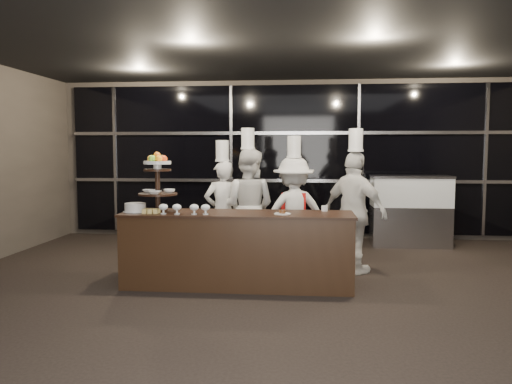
# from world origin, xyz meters

# --- Properties ---
(room) EXTENTS (10.00, 10.00, 10.00)m
(room) POSITION_xyz_m (0.00, 0.00, 1.50)
(room) COLOR black
(room) RESTS_ON ground
(window_wall) EXTENTS (8.60, 0.10, 2.80)m
(window_wall) POSITION_xyz_m (0.00, 4.94, 1.50)
(window_wall) COLOR black
(window_wall) RESTS_ON ground
(buffet_counter) EXTENTS (2.84, 0.74, 0.92)m
(buffet_counter) POSITION_xyz_m (-0.63, 1.46, 0.47)
(buffet_counter) COLOR black
(buffet_counter) RESTS_ON ground
(display_stand) EXTENTS (0.48, 0.48, 0.74)m
(display_stand) POSITION_xyz_m (-1.63, 1.46, 1.34)
(display_stand) COLOR black
(display_stand) RESTS_ON buffet_counter
(compotes) EXTENTS (0.62, 0.11, 0.12)m
(compotes) POSITION_xyz_m (-1.23, 1.24, 1.00)
(compotes) COLOR silver
(compotes) RESTS_ON buffet_counter
(layer_cake) EXTENTS (0.30, 0.30, 0.11)m
(layer_cake) POSITION_xyz_m (-1.90, 1.41, 0.97)
(layer_cake) COLOR white
(layer_cake) RESTS_ON buffet_counter
(pastry_squares) EXTENTS (0.20, 0.13, 0.05)m
(pastry_squares) POSITION_xyz_m (-1.66, 1.29, 0.95)
(pastry_squares) COLOR #DEC46C
(pastry_squares) RESTS_ON buffet_counter
(small_plate) EXTENTS (0.20, 0.20, 0.05)m
(small_plate) POSITION_xyz_m (-0.07, 1.36, 0.94)
(small_plate) COLOR white
(small_plate) RESTS_ON buffet_counter
(chef_cup) EXTENTS (0.08, 0.08, 0.07)m
(chef_cup) POSITION_xyz_m (0.45, 1.71, 0.96)
(chef_cup) COLOR white
(chef_cup) RESTS_ON buffet_counter
(display_case) EXTENTS (1.35, 0.59, 1.24)m
(display_case) POSITION_xyz_m (2.05, 4.30, 0.69)
(display_case) COLOR #A5A5AA
(display_case) RESTS_ON ground
(chef_a) EXTENTS (0.66, 0.57, 1.83)m
(chef_a) POSITION_xyz_m (-1.01, 2.66, 0.80)
(chef_a) COLOR silver
(chef_a) RESTS_ON ground
(chef_b) EXTENTS (0.94, 0.80, 2.00)m
(chef_b) POSITION_xyz_m (-0.63, 2.68, 0.86)
(chef_b) COLOR white
(chef_b) RESTS_ON ground
(chef_c) EXTENTS (1.14, 0.84, 1.88)m
(chef_c) POSITION_xyz_m (0.04, 2.48, 0.80)
(chef_c) COLOR silver
(chef_c) RESTS_ON ground
(chef_d) EXTENTS (1.01, 0.94, 1.97)m
(chef_d) POSITION_xyz_m (0.88, 2.25, 0.85)
(chef_d) COLOR silver
(chef_d) RESTS_ON ground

